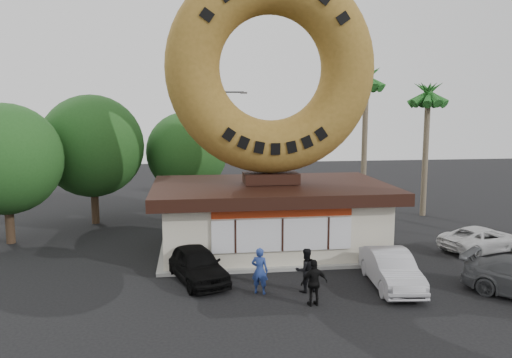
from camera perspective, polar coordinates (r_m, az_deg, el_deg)
The scene contains 15 objects.
ground at distance 19.01m, azimuth 4.67°, elevation -13.13°, with size 90.00×90.00×0.00m, color black.
donut_shop at distance 24.14m, azimuth 1.70°, elevation -4.09°, with size 11.20×7.20×3.80m.
giant_donut at distance 23.67m, azimuth 1.76°, elevation 12.55°, with size 9.80×9.80×2.50m, color olive.
tree_west at distance 30.90m, azimuth -18.20°, elevation 3.59°, with size 6.00×6.00×7.65m.
tree_mid at distance 32.42m, azimuth -7.90°, elevation 3.02°, with size 5.20×5.20×6.63m.
tree_far at distance 27.96m, azimuth -26.74°, elevation 2.04°, with size 5.60×5.60×7.14m.
palm_near at distance 33.31m, azimuth 12.49°, elevation 10.61°, with size 2.60×2.60×9.75m.
palm_far at distance 33.28m, azimuth 19.08°, elevation 8.76°, with size 2.60×2.60×8.75m.
street_lamp at distance 33.44m, azimuth -4.22°, elevation 4.03°, with size 2.11×0.20×8.00m.
person_left at distance 18.86m, azimuth 0.43°, elevation -10.44°, with size 0.64×0.42×1.76m, color navy.
person_center at distance 19.13m, azimuth 5.69°, elevation -10.32°, with size 0.82×0.64×1.68m, color black.
person_right at distance 17.90m, azimuth 6.66°, elevation -11.69°, with size 0.98×0.41×1.66m, color black.
car_black at distance 20.35m, azimuth -6.79°, elevation -9.62°, with size 1.65×4.09×1.39m, color black.
car_silver at distance 20.29m, azimuth 15.17°, elevation -9.90°, with size 1.48×4.25×1.40m, color #A9A8AD.
car_white at distance 26.61m, azimuth 24.46°, elevation -6.26°, with size 1.98×4.30×1.19m, color silver.
Camera 1 is at (-3.84, -17.29, 6.91)m, focal length 35.00 mm.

